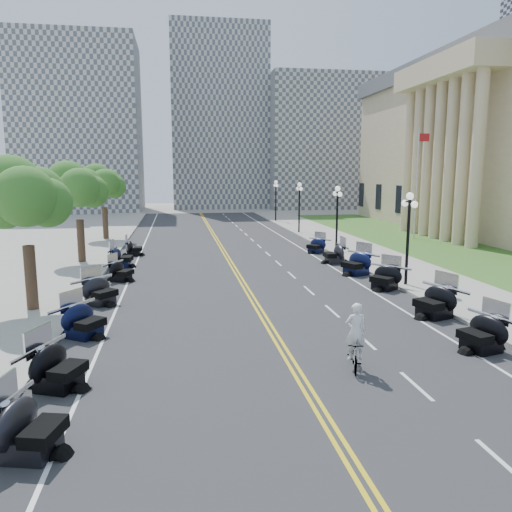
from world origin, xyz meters
name	(u,v)px	position (x,y,z in m)	size (l,w,h in m)	color
ground	(262,314)	(0.00, 0.00, 0.00)	(160.00, 160.00, 0.00)	gray
road	(235,270)	(0.00, 10.00, 0.00)	(16.00, 90.00, 0.01)	#333335
centerline_yellow_a	(233,270)	(-0.12, 10.00, 0.01)	(0.12, 90.00, 0.00)	yellow
centerline_yellow_b	(237,270)	(0.12, 10.00, 0.01)	(0.12, 90.00, 0.00)	yellow
edge_line_north	(332,267)	(6.40, 10.00, 0.01)	(0.12, 90.00, 0.00)	white
edge_line_south	(132,273)	(-6.40, 10.00, 0.01)	(0.12, 90.00, 0.00)	white
lane_dash_3	(504,464)	(3.20, -12.00, 0.01)	(0.12, 2.00, 0.00)	white
lane_dash_4	(416,386)	(3.20, -8.00, 0.01)	(0.12, 2.00, 0.00)	white
lane_dash_5	(365,341)	(3.20, -4.00, 0.01)	(0.12, 2.00, 0.00)	white
lane_dash_6	(332,311)	(3.20, 0.00, 0.01)	(0.12, 2.00, 0.00)	white
lane_dash_7	(309,290)	(3.20, 4.00, 0.01)	(0.12, 2.00, 0.00)	white
lane_dash_8	(292,275)	(3.20, 8.00, 0.01)	(0.12, 2.00, 0.00)	white
lane_dash_9	(278,263)	(3.20, 12.00, 0.01)	(0.12, 2.00, 0.00)	white
lane_dash_10	(268,254)	(3.20, 16.00, 0.01)	(0.12, 2.00, 0.00)	white
lane_dash_11	(259,246)	(3.20, 20.00, 0.01)	(0.12, 2.00, 0.00)	white
lane_dash_12	(252,240)	(3.20, 24.00, 0.01)	(0.12, 2.00, 0.00)	white
lane_dash_13	(246,234)	(3.20, 28.00, 0.01)	(0.12, 2.00, 0.00)	white
lane_dash_14	(241,230)	(3.20, 32.00, 0.01)	(0.12, 2.00, 0.00)	white
lane_dash_15	(236,226)	(3.20, 36.00, 0.01)	(0.12, 2.00, 0.00)	white
lane_dash_16	(233,222)	(3.20, 40.00, 0.01)	(0.12, 2.00, 0.00)	white
lane_dash_17	(229,219)	(3.20, 44.00, 0.01)	(0.12, 2.00, 0.00)	white
lane_dash_18	(226,217)	(3.20, 48.00, 0.01)	(0.12, 2.00, 0.00)	white
lane_dash_19	(223,214)	(3.20, 52.00, 0.01)	(0.12, 2.00, 0.00)	white
sidewalk_north	(392,264)	(10.50, 10.00, 0.07)	(5.00, 90.00, 0.15)	#9E9991
sidewalk_south	(62,275)	(-10.50, 10.00, 0.07)	(5.00, 90.00, 0.15)	#9E9991
lawn	(430,245)	(17.50, 18.00, 0.05)	(9.00, 60.00, 0.10)	#356023
distant_block_a	(80,127)	(-18.00, 62.00, 13.00)	(18.00, 14.00, 26.00)	gray
distant_block_b	(218,120)	(4.00, 68.00, 15.00)	(16.00, 12.00, 30.00)	gray
distant_block_c	(323,144)	(22.00, 65.00, 11.00)	(20.00, 14.00, 22.00)	gray
street_lamp_2	(408,239)	(8.60, 4.00, 2.60)	(0.50, 1.20, 4.90)	black
street_lamp_3	(337,219)	(8.60, 16.00, 2.60)	(0.50, 1.20, 4.90)	black
street_lamp_4	(299,208)	(8.60, 28.00, 2.60)	(0.50, 1.20, 4.90)	black
street_lamp_5	(276,201)	(8.60, 40.00, 2.60)	(0.50, 1.20, 4.90)	black
flagpole	(416,185)	(18.00, 22.00, 5.00)	(1.10, 0.20, 10.00)	silver
tree_2	(25,205)	(-10.00, 2.00, 4.75)	(4.80, 4.80, 9.20)	#235619
tree_3	(78,193)	(-10.00, 14.00, 4.75)	(4.80, 4.80, 9.20)	#235619
tree_4	(104,188)	(-10.00, 26.00, 4.75)	(4.80, 4.80, 9.20)	#235619
motorcycle_n_4	(482,331)	(6.78, -5.64, 0.72)	(2.05, 2.05, 1.43)	black
motorcycle_n_5	(435,300)	(7.23, -1.58, 0.77)	(2.21, 2.21, 1.55)	black
motorcycle_n_6	(385,276)	(7.23, 3.61, 0.72)	(2.07, 2.07, 1.45)	black
motorcycle_n_7	(356,262)	(7.08, 7.53, 0.78)	(2.23, 2.23, 1.56)	black
motorcycle_n_8	(334,253)	(6.97, 11.43, 0.73)	(2.09, 2.09, 1.46)	black
motorcycle_n_9	(316,245)	(6.95, 15.92, 0.64)	(1.83, 1.83, 1.28)	black
motorcycle_s_3	(29,425)	(-6.88, -10.01, 0.72)	(2.06, 2.06, 1.44)	black
motorcycle_s_4	(58,365)	(-7.05, -6.52, 0.72)	(2.07, 2.07, 1.45)	black
motorcycle_s_5	(84,319)	(-7.13, -1.91, 0.71)	(2.03, 2.03, 1.42)	black
motorcycle_s_6	(100,290)	(-7.22, 2.83, 0.72)	(2.05, 2.05, 1.44)	black
motorcycle_s_7	(121,270)	(-6.80, 7.94, 0.64)	(1.82, 1.82, 1.27)	black
motorcycle_s_8	(121,256)	(-7.20, 12.19, 0.73)	(2.08, 2.08, 1.46)	black
motorcycle_s_9	(134,247)	(-6.79, 16.78, 0.63)	(1.81, 1.81, 1.27)	black
bicycle	(355,355)	(1.84, -6.55, 0.49)	(0.46, 1.63, 0.98)	#A51414
cyclist_rider	(356,312)	(1.84, -6.55, 1.89)	(0.67, 0.44, 1.83)	silver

